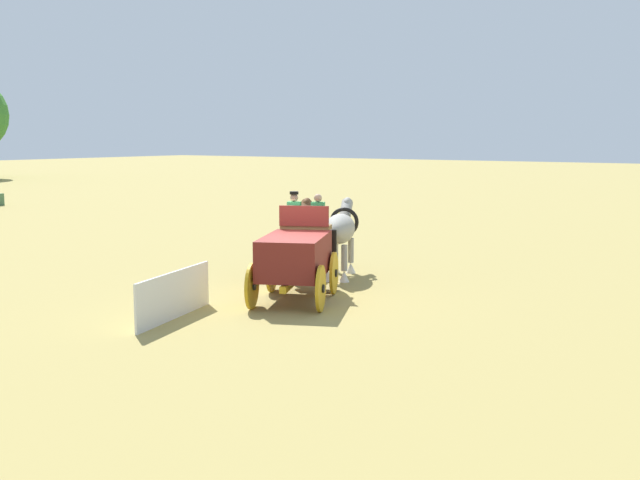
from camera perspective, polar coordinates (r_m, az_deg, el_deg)
name	(u,v)px	position (r m, az deg, el deg)	size (l,w,h in m)	color
ground_plane	(295,301)	(19.46, -1.91, -4.62)	(220.00, 220.00, 0.00)	#9E8C4C
show_wagon	(296,256)	(19.41, -1.82, -1.18)	(5.43, 3.11, 2.70)	maroon
draft_horse_near	(298,230)	(22.89, -1.68, 0.72)	(2.88, 1.73, 2.24)	brown
draft_horse_off	(340,230)	(22.68, 1.55, 0.73)	(3.01, 1.76, 2.27)	#9E998E
sponsor_banner	(174,295)	(17.84, -10.92, -4.10)	(3.20, 0.06, 1.10)	silver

